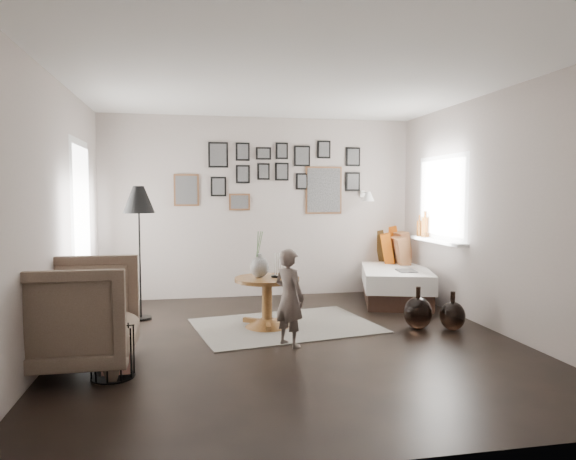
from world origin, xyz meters
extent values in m
plane|color=black|center=(0.00, 0.00, 0.00)|extent=(4.80, 4.80, 0.00)
plane|color=#A89B93|center=(0.00, 2.40, 1.30)|extent=(4.50, 0.00, 4.50)
plane|color=#A89B93|center=(0.00, -2.40, 1.30)|extent=(4.50, 0.00, 4.50)
plane|color=#A89B93|center=(-2.25, 0.00, 1.30)|extent=(0.00, 4.80, 4.80)
plane|color=#A89B93|center=(2.25, 0.00, 1.30)|extent=(0.00, 4.80, 4.80)
plane|color=white|center=(0.00, 0.00, 2.60)|extent=(4.80, 4.80, 0.00)
plane|color=white|center=(-2.23, 1.20, 1.05)|extent=(0.00, 2.14, 2.14)
plane|color=white|center=(-2.23, 1.20, 1.05)|extent=(0.00, 1.88, 1.88)
plane|color=white|center=(-2.23, 1.20, 1.05)|extent=(0.00, 1.93, 1.93)
plane|color=white|center=(2.23, 1.20, 1.45)|extent=(0.00, 1.30, 1.30)
plane|color=white|center=(2.23, 1.20, 1.45)|extent=(0.00, 1.14, 1.14)
cube|color=white|center=(2.17, 1.20, 0.88)|extent=(0.15, 1.32, 0.04)
cylinder|color=#8C4C14|center=(2.17, 1.55, 1.04)|extent=(0.10, 0.10, 0.28)
cylinder|color=#8C4C14|center=(2.17, 1.72, 1.01)|extent=(0.08, 0.08, 0.22)
cube|color=brown|center=(-1.05, 2.38, 1.55)|extent=(0.35, 0.03, 0.45)
cube|color=black|center=(-1.05, 2.37, 1.55)|extent=(0.30, 0.01, 0.40)
cube|color=black|center=(-0.60, 2.38, 2.05)|extent=(0.28, 0.03, 0.36)
cube|color=black|center=(-0.60, 2.37, 2.05)|extent=(0.23, 0.01, 0.31)
cube|color=black|center=(-0.60, 2.38, 1.60)|extent=(0.22, 0.03, 0.28)
cube|color=black|center=(-0.60, 2.37, 1.60)|extent=(0.17, 0.01, 0.23)
cube|color=black|center=(-0.25, 2.38, 2.10)|extent=(0.20, 0.03, 0.26)
cube|color=black|center=(-0.25, 2.37, 2.10)|extent=(0.15, 0.01, 0.21)
cube|color=black|center=(-0.25, 2.38, 1.78)|extent=(0.20, 0.03, 0.26)
cube|color=black|center=(-0.25, 2.37, 1.78)|extent=(0.15, 0.01, 0.21)
cube|color=black|center=(0.05, 2.38, 2.08)|extent=(0.22, 0.03, 0.18)
cube|color=black|center=(0.05, 2.37, 2.08)|extent=(0.17, 0.01, 0.13)
cube|color=black|center=(0.05, 2.38, 1.82)|extent=(0.18, 0.03, 0.24)
cube|color=black|center=(0.05, 2.37, 1.82)|extent=(0.13, 0.01, 0.19)
cube|color=black|center=(0.32, 2.38, 2.12)|extent=(0.18, 0.03, 0.24)
cube|color=black|center=(0.32, 2.37, 2.12)|extent=(0.13, 0.01, 0.19)
cube|color=black|center=(0.32, 2.38, 1.82)|extent=(0.20, 0.03, 0.26)
cube|color=black|center=(0.32, 2.37, 1.82)|extent=(0.15, 0.01, 0.21)
cube|color=black|center=(0.62, 2.38, 2.05)|extent=(0.24, 0.03, 0.30)
cube|color=black|center=(0.62, 2.37, 2.05)|extent=(0.19, 0.01, 0.25)
cube|color=black|center=(0.62, 2.38, 1.68)|extent=(0.18, 0.03, 0.24)
cube|color=black|center=(0.62, 2.37, 1.68)|extent=(0.13, 0.01, 0.19)
cube|color=brown|center=(0.95, 2.38, 1.55)|extent=(0.55, 0.03, 0.70)
cube|color=black|center=(0.95, 2.37, 1.55)|extent=(0.50, 0.01, 0.65)
cube|color=black|center=(0.95, 2.38, 2.15)|extent=(0.20, 0.03, 0.26)
cube|color=black|center=(0.95, 2.37, 2.15)|extent=(0.15, 0.01, 0.21)
cube|color=black|center=(1.40, 2.38, 2.05)|extent=(0.22, 0.03, 0.28)
cube|color=black|center=(1.40, 2.37, 2.05)|extent=(0.17, 0.01, 0.23)
cube|color=black|center=(1.40, 2.38, 1.68)|extent=(0.22, 0.03, 0.28)
cube|color=black|center=(1.40, 2.37, 1.68)|extent=(0.17, 0.01, 0.23)
cube|color=brown|center=(-0.30, 2.38, 1.38)|extent=(0.30, 0.03, 0.24)
cube|color=black|center=(-0.30, 2.37, 1.38)|extent=(0.25, 0.01, 0.19)
cube|color=white|center=(1.55, 2.37, 1.50)|extent=(0.06, 0.04, 0.10)
cylinder|color=white|center=(1.55, 2.25, 1.52)|extent=(0.02, 0.24, 0.02)
cone|color=white|center=(1.55, 2.12, 1.46)|extent=(0.18, 0.18, 0.14)
cube|color=#BBB4A4|center=(0.04, 0.60, 0.01)|extent=(2.18, 1.70, 0.01)
cone|color=brown|center=(-0.17, 0.59, 0.05)|extent=(0.54, 0.54, 0.10)
cylinder|color=brown|center=(-0.17, 0.59, 0.29)|extent=(0.11, 0.11, 0.41)
cylinder|color=brown|center=(-0.17, 0.59, 0.55)|extent=(0.72, 0.72, 0.04)
ellipsoid|color=black|center=(-0.25, 0.61, 0.68)|extent=(0.21, 0.21, 0.23)
cylinder|color=black|center=(-0.25, 0.61, 0.82)|extent=(0.06, 0.06, 0.04)
cylinder|color=black|center=(-0.06, 0.59, 0.58)|extent=(0.12, 0.12, 0.02)
cube|color=black|center=(1.87, 1.91, 0.11)|extent=(1.36, 2.12, 0.23)
cube|color=silver|center=(1.87, 1.91, 0.34)|extent=(1.43, 2.19, 0.25)
cube|color=#C8510B|center=(1.90, 2.71, 0.72)|extent=(0.32, 0.61, 0.57)
cube|color=#332410|center=(1.75, 2.61, 0.69)|extent=(0.41, 0.56, 0.51)
cube|color=brown|center=(2.02, 2.44, 0.68)|extent=(0.24, 0.50, 0.49)
cube|color=#C8510B|center=(1.81, 2.30, 0.67)|extent=(0.38, 0.52, 0.47)
cube|color=brown|center=(1.98, 2.11, 0.65)|extent=(0.25, 0.45, 0.43)
cube|color=black|center=(1.82, 1.36, 0.47)|extent=(0.26, 0.33, 0.02)
imported|color=brown|center=(-2.00, -0.43, 0.48)|extent=(1.05, 1.02, 0.95)
cube|color=white|center=(-1.98, -0.38, 0.48)|extent=(0.45, 0.46, 0.19)
cylinder|color=black|center=(-1.60, 1.25, 0.01)|extent=(0.25, 0.25, 0.03)
cylinder|color=black|center=(-1.60, 1.25, 0.71)|extent=(0.02, 0.02, 1.41)
cone|color=black|center=(-1.60, 1.25, 1.43)|extent=(0.37, 0.37, 0.32)
cube|color=black|center=(-1.64, -0.72, 0.19)|extent=(0.24, 0.20, 0.32)
cube|color=white|center=(-1.61, -0.74, 0.19)|extent=(0.23, 0.09, 0.32)
ellipsoid|color=black|center=(1.46, 0.21, 0.18)|extent=(0.31, 0.31, 0.36)
cylinder|color=black|center=(1.46, 0.21, 0.42)|extent=(0.05, 0.05, 0.11)
ellipsoid|color=black|center=(1.81, 0.09, 0.16)|extent=(0.28, 0.28, 0.32)
cylinder|color=black|center=(1.81, 0.09, 0.37)|extent=(0.05, 0.05, 0.11)
imported|color=#60534C|center=(-0.06, -0.14, 0.48)|extent=(0.39, 0.42, 0.96)
camera|label=1|loc=(-1.01, -5.01, 1.49)|focal=32.00mm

